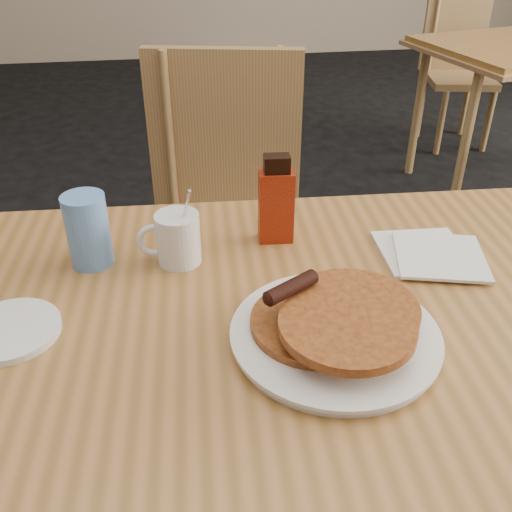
{
  "coord_description": "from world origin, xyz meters",
  "views": [
    {
      "loc": [
        -0.18,
        -0.79,
        1.32
      ],
      "look_at": [
        -0.05,
        0.03,
        0.8
      ],
      "focal_mm": 40.0,
      "sensor_mm": 36.0,
      "label": 1
    }
  ],
  "objects_px": {
    "main_table": "(284,328)",
    "chair_neighbor_far": "(457,61)",
    "coffee_mug": "(177,238)",
    "pancake_plate": "(336,328)",
    "chair_main_far": "(230,198)",
    "syrup_bottle": "(276,202)",
    "blue_tumbler": "(88,230)"
  },
  "relations": [
    {
      "from": "chair_main_far",
      "to": "chair_neighbor_far",
      "type": "distance_m",
      "value": 2.41
    },
    {
      "from": "pancake_plate",
      "to": "chair_neighbor_far",
      "type": "bearing_deg",
      "value": 60.27
    },
    {
      "from": "chair_main_far",
      "to": "syrup_bottle",
      "type": "relative_size",
      "value": 5.62
    },
    {
      "from": "pancake_plate",
      "to": "blue_tumbler",
      "type": "distance_m",
      "value": 0.47
    },
    {
      "from": "pancake_plate",
      "to": "blue_tumbler",
      "type": "bearing_deg",
      "value": 143.56
    },
    {
      "from": "coffee_mug",
      "to": "syrup_bottle",
      "type": "height_order",
      "value": "syrup_bottle"
    },
    {
      "from": "pancake_plate",
      "to": "coffee_mug",
      "type": "height_order",
      "value": "coffee_mug"
    },
    {
      "from": "coffee_mug",
      "to": "chair_neighbor_far",
      "type": "bearing_deg",
      "value": 43.17
    },
    {
      "from": "main_table",
      "to": "chair_main_far",
      "type": "xyz_separation_m",
      "value": [
        -0.01,
        0.75,
        -0.12
      ]
    },
    {
      "from": "blue_tumbler",
      "to": "main_table",
      "type": "bearing_deg",
      "value": -30.64
    },
    {
      "from": "chair_neighbor_far",
      "to": "blue_tumbler",
      "type": "height_order",
      "value": "blue_tumbler"
    },
    {
      "from": "chair_neighbor_far",
      "to": "syrup_bottle",
      "type": "height_order",
      "value": "syrup_bottle"
    },
    {
      "from": "chair_neighbor_far",
      "to": "syrup_bottle",
      "type": "bearing_deg",
      "value": -111.9
    },
    {
      "from": "chair_neighbor_far",
      "to": "coffee_mug",
      "type": "distance_m",
      "value": 2.98
    },
    {
      "from": "chair_neighbor_far",
      "to": "syrup_bottle",
      "type": "xyz_separation_m",
      "value": [
        -1.55,
        -2.35,
        0.34
      ]
    },
    {
      "from": "coffee_mug",
      "to": "pancake_plate",
      "type": "bearing_deg",
      "value": -60.01
    },
    {
      "from": "main_table",
      "to": "chair_main_far",
      "type": "distance_m",
      "value": 0.76
    },
    {
      "from": "main_table",
      "to": "coffee_mug",
      "type": "distance_m",
      "value": 0.25
    },
    {
      "from": "chair_neighbor_far",
      "to": "syrup_bottle",
      "type": "distance_m",
      "value": 2.83
    },
    {
      "from": "main_table",
      "to": "pancake_plate",
      "type": "bearing_deg",
      "value": -56.9
    },
    {
      "from": "syrup_bottle",
      "to": "chair_neighbor_far",
      "type": "bearing_deg",
      "value": 60.48
    },
    {
      "from": "main_table",
      "to": "syrup_bottle",
      "type": "bearing_deg",
      "value": 83.49
    },
    {
      "from": "chair_neighbor_far",
      "to": "main_table",
      "type": "bearing_deg",
      "value": -109.98
    },
    {
      "from": "main_table",
      "to": "chair_neighbor_far",
      "type": "bearing_deg",
      "value": 58.44
    },
    {
      "from": "chair_neighbor_far",
      "to": "blue_tumbler",
      "type": "relative_size",
      "value": 6.12
    },
    {
      "from": "chair_neighbor_far",
      "to": "pancake_plate",
      "type": "distance_m",
      "value": 3.07
    },
    {
      "from": "pancake_plate",
      "to": "syrup_bottle",
      "type": "relative_size",
      "value": 1.81
    },
    {
      "from": "pancake_plate",
      "to": "chair_main_far",
      "type": "bearing_deg",
      "value": 94.5
    },
    {
      "from": "main_table",
      "to": "blue_tumbler",
      "type": "xyz_separation_m",
      "value": [
        -0.32,
        0.19,
        0.11
      ]
    },
    {
      "from": "main_table",
      "to": "coffee_mug",
      "type": "height_order",
      "value": "coffee_mug"
    },
    {
      "from": "pancake_plate",
      "to": "main_table",
      "type": "bearing_deg",
      "value": 123.1
    },
    {
      "from": "blue_tumbler",
      "to": "syrup_bottle",
      "type": "bearing_deg",
      "value": 5.21
    }
  ]
}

